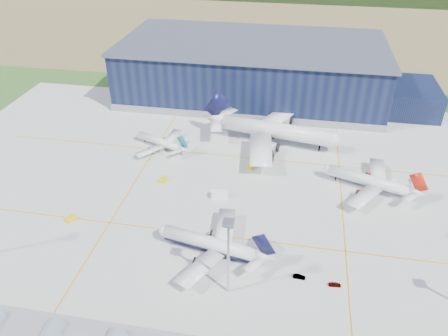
% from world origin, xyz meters
% --- Properties ---
extents(ground, '(600.00, 600.00, 0.00)m').
position_xyz_m(ground, '(0.00, 0.00, 0.00)').
color(ground, '#305A22').
rests_on(ground, ground).
extents(apron, '(220.00, 160.00, 0.08)m').
position_xyz_m(apron, '(0.00, 10.00, 0.03)').
color(apron, '#A7A7A1').
rests_on(apron, ground).
extents(farmland, '(600.00, 220.00, 0.01)m').
position_xyz_m(farmland, '(0.00, 220.00, 0.00)').
color(farmland, olive).
rests_on(farmland, ground).
extents(hangar, '(145.00, 62.00, 26.10)m').
position_xyz_m(hangar, '(2.81, 94.80, 11.62)').
color(hangar, '#101535').
rests_on(hangar, ground).
extents(light_mast_center, '(2.60, 2.60, 23.00)m').
position_xyz_m(light_mast_center, '(10.00, -30.00, 15.43)').
color(light_mast_center, silver).
rests_on(light_mast_center, ground).
extents(airliner_navy, '(40.80, 40.21, 11.36)m').
position_xyz_m(airliner_navy, '(2.65, -17.19, 5.68)').
color(airliner_navy, white).
rests_on(airliner_navy, ground).
extents(airliner_red, '(43.49, 43.03, 11.18)m').
position_xyz_m(airliner_red, '(48.49, 22.00, 5.59)').
color(airliner_red, white).
rests_on(airliner_red, ground).
extents(airliner_widebody, '(64.51, 63.52, 18.29)m').
position_xyz_m(airliner_widebody, '(15.45, 47.79, 9.14)').
color(airliner_widebody, white).
rests_on(airliner_widebody, ground).
extents(airliner_regional, '(34.06, 33.76, 8.52)m').
position_xyz_m(airliner_regional, '(-28.42, 36.31, 4.26)').
color(airliner_regional, white).
rests_on(airliner_regional, ground).
extents(gse_tug_a, '(2.61, 3.72, 1.43)m').
position_xyz_m(gse_tug_a, '(-20.44, 13.98, 0.72)').
color(gse_tug_a, yellow).
rests_on(gse_tug_a, ground).
extents(gse_tug_b, '(3.33, 3.83, 1.39)m').
position_xyz_m(gse_tug_b, '(-42.12, -11.23, 0.70)').
color(gse_tug_b, yellow).
rests_on(gse_tug_b, ground).
extents(gse_van_a, '(5.84, 3.27, 2.41)m').
position_xyz_m(gse_van_a, '(0.57, 8.61, 1.20)').
color(gse_van_a, white).
rests_on(gse_van_a, ground).
extents(gse_cart_a, '(2.55, 3.17, 1.19)m').
position_xyz_m(gse_cart_a, '(58.04, 26.94, 0.60)').
color(gse_cart_a, white).
rests_on(gse_cart_a, ground).
extents(gse_tug_c, '(3.34, 4.11, 1.55)m').
position_xyz_m(gse_tug_c, '(8.51, 28.25, 0.78)').
color(gse_tug_c, yellow).
rests_on(gse_tug_c, ground).
extents(airstair, '(3.50, 5.94, 3.56)m').
position_xyz_m(airstair, '(16.75, -13.91, 1.78)').
color(airstair, white).
rests_on(airstair, ground).
extents(car_a, '(3.27, 1.55, 1.08)m').
position_xyz_m(car_a, '(36.56, -23.33, 0.54)').
color(car_a, '#99999E').
rests_on(car_a, ground).
extents(car_b, '(3.27, 1.27, 1.06)m').
position_xyz_m(car_b, '(27.50, -22.31, 0.53)').
color(car_b, '#99999E').
rests_on(car_b, ground).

